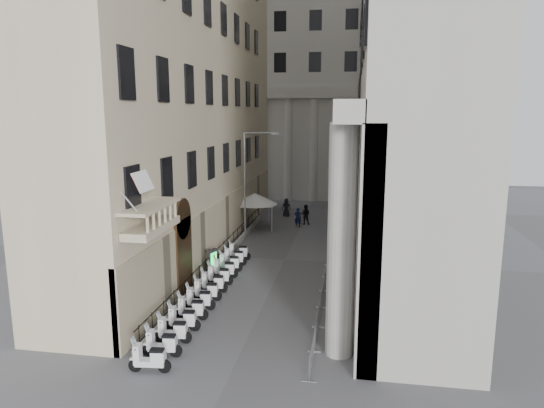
{
  "coord_description": "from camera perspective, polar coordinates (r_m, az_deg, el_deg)",
  "views": [
    {
      "loc": [
        4.63,
        -13.83,
        10.37
      ],
      "look_at": [
        -0.52,
        16.79,
        4.5
      ],
      "focal_mm": 32.0,
      "sensor_mm": 36.0,
      "label": 1
    }
  ],
  "objects": [
    {
      "name": "scooter_11",
      "position": [
        33.78,
        -4.43,
        -7.21
      ],
      "size": [
        1.45,
        0.7,
        1.5
      ],
      "primitive_type": null,
      "rotation": [
        0.0,
        0.0,
        1.67
      ],
      "color": "silver",
      "rests_on": "ground"
    },
    {
      "name": "scooter_9",
      "position": [
        31.41,
        -5.57,
        -8.62
      ],
      "size": [
        1.45,
        0.7,
        1.5
      ],
      "primitive_type": null,
      "rotation": [
        0.0,
        0.0,
        1.67
      ],
      "color": "silver",
      "rests_on": "ground"
    },
    {
      "name": "security_tent",
      "position": [
        43.25,
        -1.57,
        0.52
      ],
      "size": [
        4.02,
        4.02,
        3.27
      ],
      "color": "silver",
      "rests_on": "ground"
    },
    {
      "name": "pedestrian_b",
      "position": [
        45.64,
        3.95,
        -1.24
      ],
      "size": [
        0.93,
        0.72,
        1.89
      ],
      "primitive_type": "imported",
      "rotation": [
        0.0,
        0.0,
        3.13
      ],
      "color": "black",
      "rests_on": "ground"
    },
    {
      "name": "scooter_8",
      "position": [
        30.25,
        -6.21,
        -9.41
      ],
      "size": [
        1.45,
        0.7,
        1.5
      ],
      "primitive_type": null,
      "rotation": [
        0.0,
        0.0,
        1.67
      ],
      "color": "silver",
      "rests_on": "ground"
    },
    {
      "name": "barrier_5",
      "position": [
        32.7,
        6.59,
        -7.86
      ],
      "size": [
        0.6,
        2.4,
        1.1
      ],
      "primitive_type": null,
      "color": "#999BA0",
      "rests_on": "ground"
    },
    {
      "name": "scooter_2",
      "position": [
        23.5,
        -11.5,
        -15.71
      ],
      "size": [
        1.45,
        0.7,
        1.5
      ],
      "primitive_type": null,
      "rotation": [
        0.0,
        0.0,
        1.67
      ],
      "color": "silver",
      "rests_on": "ground"
    },
    {
      "name": "scooter_4",
      "position": [
        25.69,
        -9.4,
        -13.26
      ],
      "size": [
        1.45,
        0.7,
        1.5
      ],
      "primitive_type": null,
      "rotation": [
        0.0,
        0.0,
        1.67
      ],
      "color": "silver",
      "rests_on": "ground"
    },
    {
      "name": "scooter_3",
      "position": [
        24.59,
        -10.4,
        -14.43
      ],
      "size": [
        1.45,
        0.7,
        1.5
      ],
      "primitive_type": null,
      "rotation": [
        0.0,
        0.0,
        1.67
      ],
      "color": "silver",
      "rests_on": "ground"
    },
    {
      "name": "blue_awning",
      "position": [
        41.16,
        8.59,
        -4.01
      ],
      "size": [
        1.6,
        3.0,
        3.0
      ],
      "primitive_type": null,
      "color": "navy",
      "rests_on": "ground"
    },
    {
      "name": "barrier_4",
      "position": [
        30.34,
        6.33,
        -9.35
      ],
      "size": [
        0.6,
        2.4,
        1.1
      ],
      "primitive_type": null,
      "color": "#999BA0",
      "rests_on": "ground"
    },
    {
      "name": "flag",
      "position": [
        23.16,
        -14.02,
        -16.23
      ],
      "size": [
        1.0,
        1.4,
        8.2
      ],
      "primitive_type": null,
      "color": "#9E0C11",
      "rests_on": "ground"
    },
    {
      "name": "barrier_8",
      "position": [
        39.88,
        7.17,
        -4.46
      ],
      "size": [
        0.6,
        2.4,
        1.1
      ],
      "primitive_type": null,
      "color": "#999BA0",
      "rests_on": "ground"
    },
    {
      "name": "barrier_1",
      "position": [
        23.44,
        5.23,
        -15.59
      ],
      "size": [
        0.6,
        2.4,
        1.1
      ],
      "primitive_type": null,
      "color": "#999BA0",
      "rests_on": "ground"
    },
    {
      "name": "scooter_5",
      "position": [
        26.81,
        -8.49,
        -12.18
      ],
      "size": [
        1.45,
        0.7,
        1.5
      ],
      "primitive_type": null,
      "rotation": [
        0.0,
        0.0,
        1.67
      ],
      "color": "silver",
      "rests_on": "ground"
    },
    {
      "name": "pedestrian_c",
      "position": [
        49.06,
        1.71,
        -0.4
      ],
      "size": [
        0.91,
        0.59,
        1.85
      ],
      "primitive_type": "imported",
      "rotation": [
        0.0,
        0.0,
        3.15
      ],
      "color": "black",
      "rests_on": "ground"
    },
    {
      "name": "barrier_2",
      "position": [
        25.71,
        5.67,
        -13.14
      ],
      "size": [
        0.6,
        2.4,
        1.1
      ],
      "primitive_type": null,
      "color": "#999BA0",
      "rests_on": "ground"
    },
    {
      "name": "scooter_10",
      "position": [
        32.59,
        -4.98,
        -7.89
      ],
      "size": [
        1.45,
        0.7,
        1.5
      ],
      "primitive_type": null,
      "rotation": [
        0.0,
        0.0,
        1.67
      ],
      "color": "silver",
      "rests_on": "ground"
    },
    {
      "name": "info_kiosk",
      "position": [
        31.86,
        -7.03,
        -6.78
      ],
      "size": [
        0.49,
        0.82,
        1.67
      ],
      "rotation": [
        0.0,
        0.0,
        -0.35
      ],
      "color": "black",
      "rests_on": "ground"
    },
    {
      "name": "scooter_7",
      "position": [
        29.09,
        -6.91,
        -10.26
      ],
      "size": [
        1.45,
        0.7,
        1.5
      ],
      "primitive_type": null,
      "rotation": [
        0.0,
        0.0,
        1.67
      ],
      "color": "silver",
      "rests_on": "ground"
    },
    {
      "name": "pedestrian_a",
      "position": [
        44.56,
        3.06,
        -1.59
      ],
      "size": [
        0.7,
        0.51,
        1.78
      ],
      "primitive_type": "imported",
      "rotation": [
        0.0,
        0.0,
        3.01
      ],
      "color": "#0D1236",
      "rests_on": "ground"
    },
    {
      "name": "barrier_0",
      "position": [
        21.24,
        4.68,
        -18.56
      ],
      "size": [
        0.6,
        2.4,
        1.1
      ],
      "primitive_type": null,
      "color": "#999BA0",
      "rests_on": "ground"
    },
    {
      "name": "scooter_12",
      "position": [
        34.97,
        -3.92,
        -6.57
      ],
      "size": [
        1.45,
        0.7,
        1.5
      ],
      "primitive_type": null,
      "rotation": [
        0.0,
        0.0,
        1.67
      ],
      "color": "silver",
      "rests_on": "ground"
    },
    {
      "name": "iron_fence",
      "position": [
        34.64,
        -5.88,
        -6.77
      ],
      "size": [
        0.3,
        28.0,
        1.4
      ],
      "primitive_type": null,
      "color": "black",
      "rests_on": "ground"
    },
    {
      "name": "street_lamp",
      "position": [
        40.09,
        -2.72,
        3.4
      ],
      "size": [
        2.87,
        0.37,
        8.8
      ],
      "rotation": [
        0.0,
        0.0,
        0.06
      ],
      "color": "gray",
      "rests_on": "ground"
    },
    {
      "name": "barrier_6",
      "position": [
        35.08,
        6.81,
        -6.57
      ],
      "size": [
        0.6,
        2.4,
        1.1
      ],
      "primitive_type": null,
      "color": "#999BA0",
      "rests_on": "ground"
    },
    {
      "name": "scooter_1",
      "position": [
        22.44,
        -12.72,
        -17.1
      ],
      "size": [
        1.45,
        0.7,
        1.5
      ],
      "primitive_type": null,
      "rotation": [
        0.0,
        0.0,
        1.67
      ],
      "color": "silver",
      "rests_on": "ground"
    },
    {
      "name": "scooter_0",
      "position": [
        21.4,
        -14.09,
        -18.62
      ],
      "size": [
        1.45,
        0.7,
        1.5
      ],
      "primitive_type": null,
      "rotation": [
        0.0,
        0.0,
        1.67
      ],
      "color": "silver",
      "rests_on": "ground"
    },
    {
      "name": "left_building",
      "position": [
        38.4,
        -9.63,
        20.5
      ],
      "size": [
        5.0,
        36.0,
        34.0
      ],
      "primitive_type": "cube",
      "color": "beige",
      "rests_on": "ground"
    },
    {
      "name": "barrier_7",
      "position": [
        37.47,
        7.0,
        -5.44
      ],
      "size": [
        0.6,
        2.4,
        1.1
      ],
      "primitive_type": null,
      "color": "#999BA0",
      "rests_on": "ground"
    },
    {
      "name": "far_building",
      "position": [
        62.17,
        5.44,
        14.93
      ],
      "size": [
        22.0,
        10.0,
        30.0
      ],
      "primitive_type": "cube",
      "color": "#ACAAA2",
      "rests_on": "ground"
    },
    {
      "name": "scooter_6",
      "position": [
        27.94,
        -7.66,
        -11.18
      ],
      "size": [
        1.45,
        0.7,
        1.5
      ],
      "primitive_type": null,
      "rotation": [
        0.0,
        0.0,
        1.67
      ],
      "color": "silver",
      "rests_on": "ground"
    },
    {
      "name": "barrier_3",
      "position": [
        28.01,
        6.03,
        -11.09
      ],
      "size": [
        0.6,
        2.4,
        1.1
      ],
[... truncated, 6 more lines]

